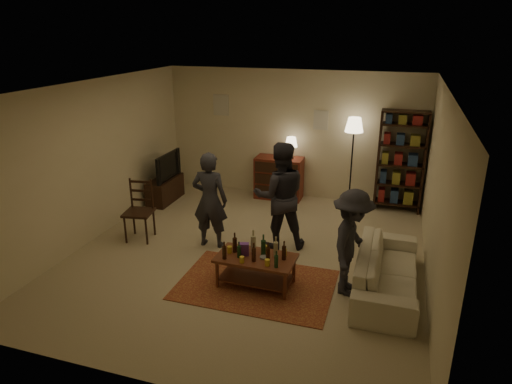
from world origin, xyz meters
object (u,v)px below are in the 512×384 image
at_px(bookshelf, 401,161).
at_px(person_right, 280,196).
at_px(coffee_table, 256,260).
at_px(dresser, 279,177).
at_px(person_left, 210,200).
at_px(tv_stand, 165,184).
at_px(person_by_sofa, 351,243).
at_px(sofa, 387,271).
at_px(floor_lamp, 354,131).
at_px(dining_chair, 140,207).

bearing_deg(bookshelf, person_right, -128.61).
xyz_separation_m(coffee_table, dresser, (-0.61, 3.54, 0.07)).
distance_m(dresser, person_left, 2.63).
xyz_separation_m(tv_stand, person_by_sofa, (4.14, -2.40, 0.37)).
bearing_deg(person_right, sofa, 132.24).
bearing_deg(dresser, tv_stand, -157.93).
bearing_deg(floor_lamp, dresser, 177.59).
bearing_deg(floor_lamp, coffee_table, -104.53).
xyz_separation_m(tv_stand, bookshelf, (4.69, 0.98, 0.65)).
height_order(coffee_table, person_by_sofa, person_by_sofa).
bearing_deg(person_right, person_by_sofa, 118.49).
height_order(coffee_table, tv_stand, tv_stand).
relative_size(coffee_table, floor_lamp, 0.61).
relative_size(tv_stand, person_by_sofa, 0.70).
bearing_deg(person_left, bookshelf, -141.89).
height_order(tv_stand, person_right, person_right).
bearing_deg(dresser, person_by_sofa, -60.27).
bearing_deg(floor_lamp, tv_stand, -167.26).
height_order(tv_stand, sofa, tv_stand).
bearing_deg(dining_chair, person_by_sofa, -19.88).
relative_size(bookshelf, sofa, 0.97).
xyz_separation_m(dining_chair, person_right, (2.39, 0.41, 0.34)).
bearing_deg(person_left, sofa, 165.53).
distance_m(coffee_table, tv_stand, 3.88).
xyz_separation_m(coffee_table, sofa, (1.79, 0.43, -0.10)).
bearing_deg(sofa, person_by_sofa, 111.80).
bearing_deg(bookshelf, sofa, -90.82).
distance_m(sofa, person_right, 2.08).
xyz_separation_m(bookshelf, sofa, (-0.05, -3.18, -0.73)).
relative_size(tv_stand, person_left, 0.65).
height_order(dresser, person_right, person_right).
distance_m(dining_chair, bookshelf, 5.05).
bearing_deg(dresser, dining_chair, -124.10).
bearing_deg(person_by_sofa, dresser, 36.41).
xyz_separation_m(coffee_table, dining_chair, (-2.40, 0.90, 0.16)).
distance_m(bookshelf, person_by_sofa, 3.44).
xyz_separation_m(person_left, person_by_sofa, (2.40, -0.76, -0.06)).
distance_m(dining_chair, person_by_sofa, 3.75).
bearing_deg(person_left, dining_chair, 0.41).
relative_size(dresser, floor_lamp, 0.73).
distance_m(coffee_table, floor_lamp, 3.78).
bearing_deg(tv_stand, dresser, 22.07).
xyz_separation_m(dining_chair, person_by_sofa, (3.68, -0.67, 0.19)).
height_order(floor_lamp, person_by_sofa, floor_lamp).
xyz_separation_m(floor_lamp, person_right, (-0.91, -2.17, -0.68)).
relative_size(coffee_table, person_by_sofa, 0.75).
bearing_deg(person_by_sofa, coffee_table, 106.84).
height_order(tv_stand, person_by_sofa, person_by_sofa).
distance_m(tv_stand, floor_lamp, 4.04).
height_order(dining_chair, person_by_sofa, person_by_sofa).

